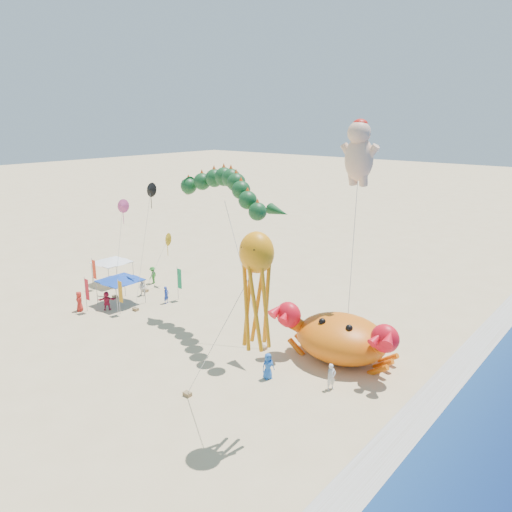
{
  "coord_description": "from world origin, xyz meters",
  "views": [
    {
      "loc": [
        20.79,
        -25.64,
        16.57
      ],
      "look_at": [
        -2.0,
        2.0,
        6.5
      ],
      "focal_mm": 35.0,
      "sensor_mm": 36.0,
      "label": 1
    }
  ],
  "objects_px": {
    "crab_inflatable": "(340,337)",
    "dragon_kite": "(223,193)",
    "cherub_kite": "(359,151)",
    "canopy_blue": "(120,278)",
    "octopus_kite": "(256,282)",
    "canopy_white": "(112,260)"
  },
  "relations": [
    {
      "from": "dragon_kite",
      "to": "cherub_kite",
      "type": "bearing_deg",
      "value": 32.46
    },
    {
      "from": "cherub_kite",
      "to": "dragon_kite",
      "type": "bearing_deg",
      "value": -147.54
    },
    {
      "from": "crab_inflatable",
      "to": "canopy_white",
      "type": "distance_m",
      "value": 26.51
    },
    {
      "from": "crab_inflatable",
      "to": "cherub_kite",
      "type": "relative_size",
      "value": 0.55
    },
    {
      "from": "cherub_kite",
      "to": "canopy_blue",
      "type": "relative_size",
      "value": 4.55
    },
    {
      "from": "cherub_kite",
      "to": "canopy_blue",
      "type": "distance_m",
      "value": 23.89
    },
    {
      "from": "crab_inflatable",
      "to": "canopy_blue",
      "type": "distance_m",
      "value": 21.2
    },
    {
      "from": "canopy_blue",
      "to": "canopy_white",
      "type": "relative_size",
      "value": 1.04
    },
    {
      "from": "crab_inflatable",
      "to": "dragon_kite",
      "type": "xyz_separation_m",
      "value": [
        -9.64,
        -1.49,
        9.33
      ]
    },
    {
      "from": "cherub_kite",
      "to": "canopy_white",
      "type": "xyz_separation_m",
      "value": [
        -25.14,
        -3.99,
        -11.74
      ]
    },
    {
      "from": "dragon_kite",
      "to": "canopy_white",
      "type": "distance_m",
      "value": 18.97
    },
    {
      "from": "dragon_kite",
      "to": "canopy_white",
      "type": "height_order",
      "value": "dragon_kite"
    },
    {
      "from": "octopus_kite",
      "to": "canopy_white",
      "type": "relative_size",
      "value": 3.22
    },
    {
      "from": "crab_inflatable",
      "to": "cherub_kite",
      "type": "distance_m",
      "value": 13.09
    },
    {
      "from": "crab_inflatable",
      "to": "octopus_kite",
      "type": "bearing_deg",
      "value": -85.06
    },
    {
      "from": "cherub_kite",
      "to": "crab_inflatable",
      "type": "bearing_deg",
      "value": -70.24
    },
    {
      "from": "canopy_blue",
      "to": "canopy_white",
      "type": "distance_m",
      "value": 6.31
    },
    {
      "from": "dragon_kite",
      "to": "octopus_kite",
      "type": "height_order",
      "value": "dragon_kite"
    },
    {
      "from": "canopy_blue",
      "to": "canopy_white",
      "type": "height_order",
      "value": "same"
    },
    {
      "from": "dragon_kite",
      "to": "canopy_blue",
      "type": "height_order",
      "value": "dragon_kite"
    },
    {
      "from": "crab_inflatable",
      "to": "cherub_kite",
      "type": "bearing_deg",
      "value": 109.76
    },
    {
      "from": "dragon_kite",
      "to": "octopus_kite",
      "type": "relative_size",
      "value": 1.11
    }
  ]
}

